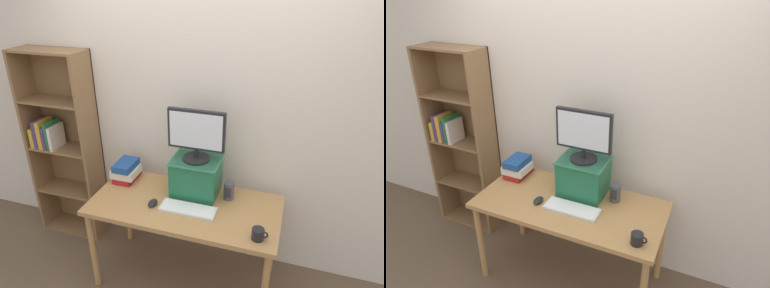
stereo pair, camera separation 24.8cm
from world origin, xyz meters
The scene contains 11 objects.
ground_plane centered at (0.00, 0.00, 0.00)m, with size 12.00×12.00×0.00m, color brown.
back_wall centered at (0.00, 0.47, 1.30)m, with size 7.00×0.08×2.60m.
desk centered at (0.00, 0.00, 0.68)m, with size 1.46×0.69×0.76m.
bookshelf_unit centered at (-1.31, 0.31, 0.93)m, with size 0.64×0.28×1.81m.
riser_box centered at (0.04, 0.18, 0.92)m, with size 0.38×0.31×0.30m.
computer_monitor centered at (0.04, 0.17, 1.28)m, with size 0.44×0.21×0.41m.
keyboard centered at (0.05, -0.08, 0.78)m, with size 0.43×0.16×0.02m.
computer_mouse centered at (-0.23, -0.09, 0.78)m, with size 0.06×0.10×0.04m.
book_stack centered at (-0.59, 0.19, 0.85)m, with size 0.20×0.26×0.17m.
coffee_mug centered at (0.59, -0.23, 0.80)m, with size 0.11×0.08×0.08m.
desk_speaker centered at (0.31, 0.17, 0.84)m, with size 0.08×0.09×0.15m.
Camera 1 is at (0.73, -2.06, 2.33)m, focal length 32.00 mm.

